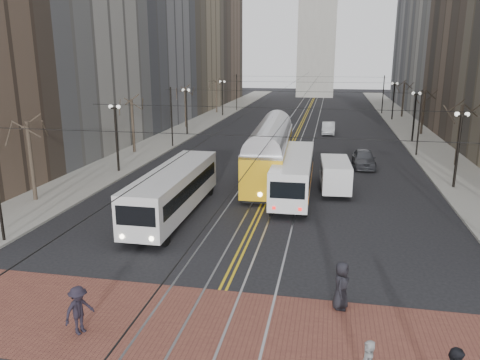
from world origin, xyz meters
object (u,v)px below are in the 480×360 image
at_px(streetcar, 270,156).
at_px(rear_bus, 293,175).
at_px(sedan_grey, 364,158).
at_px(pedestrian_a, 341,285).
at_px(cargo_van, 335,176).
at_px(sedan_silver, 328,128).
at_px(pedestrian_d, 79,310).
at_px(transit_bus, 174,193).

distance_m(streetcar, rear_bus, 5.15).
xyz_separation_m(streetcar, sedan_grey, (7.87, 5.52, -1.03)).
bearing_deg(streetcar, sedan_grey, 32.43).
bearing_deg(pedestrian_a, cargo_van, 11.95).
xyz_separation_m(streetcar, sedan_silver, (4.50, 24.05, -1.09)).
xyz_separation_m(rear_bus, pedestrian_d, (-6.17, -19.06, -0.55)).
bearing_deg(sedan_silver, cargo_van, -88.46).
bearing_deg(transit_bus, sedan_silver, 74.92).
height_order(pedestrian_a, pedestrian_d, pedestrian_a).
xyz_separation_m(transit_bus, pedestrian_d, (0.85, -13.17, -0.56)).
relative_size(streetcar, pedestrian_a, 7.90).
relative_size(streetcar, rear_bus, 1.37).
xyz_separation_m(sedan_grey, sedan_silver, (-3.37, 18.53, -0.06)).
distance_m(sedan_grey, pedestrian_a, 25.67).
distance_m(rear_bus, pedestrian_d, 20.04).
bearing_deg(sedan_silver, streetcar, -100.69).
bearing_deg(pedestrian_a, rear_bus, 22.87).
bearing_deg(transit_bus, rear_bus, 39.85).
distance_m(sedan_silver, pedestrian_d, 48.43).
relative_size(cargo_van, sedan_silver, 1.14).
height_order(transit_bus, streetcar, streetcar).
distance_m(transit_bus, sedan_grey, 20.37).
bearing_deg(cargo_van, pedestrian_d, -117.38).
bearing_deg(pedestrian_a, transit_bus, 58.10).
bearing_deg(sedan_silver, pedestrian_a, -88.82).
xyz_separation_m(streetcar, rear_bus, (2.30, -4.59, -0.36)).
relative_size(streetcar, pedestrian_d, 8.46).
height_order(rear_bus, cargo_van, rear_bus).
distance_m(streetcar, cargo_van, 6.09).
distance_m(cargo_van, sedan_grey, 8.89).
distance_m(rear_bus, pedestrian_a, 15.78).
xyz_separation_m(sedan_silver, pedestrian_a, (0.98, -44.09, 0.24)).
xyz_separation_m(sedan_silver, pedestrian_d, (-8.37, -47.70, 0.18)).
height_order(streetcar, cargo_van, streetcar).
xyz_separation_m(rear_bus, sedan_silver, (2.20, 28.64, -0.73)).
distance_m(rear_bus, cargo_van, 3.40).
bearing_deg(streetcar, pedestrian_d, -101.90).
xyz_separation_m(streetcar, pedestrian_a, (5.48, -20.04, -0.84)).
bearing_deg(streetcar, rear_bus, -66.01).
relative_size(transit_bus, pedestrian_a, 6.05).
bearing_deg(cargo_van, rear_bus, -154.95).
relative_size(rear_bus, pedestrian_a, 5.76).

